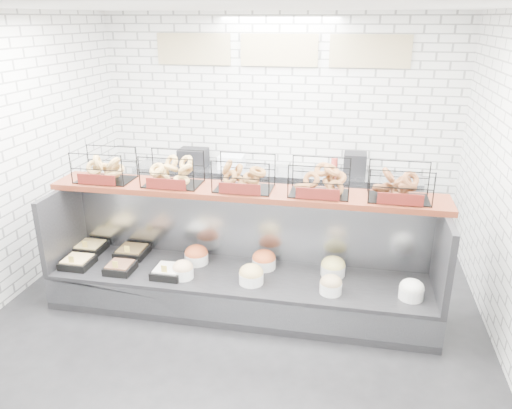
# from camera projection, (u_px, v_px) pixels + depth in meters

# --- Properties ---
(ground) EXTENTS (5.50, 5.50, 0.00)m
(ground) POSITION_uv_depth(u_px,v_px,m) (234.00, 322.00, 5.08)
(ground) COLOR black
(ground) RESTS_ON ground
(room_shell) EXTENTS (5.02, 5.51, 3.01)m
(room_shell) POSITION_uv_depth(u_px,v_px,m) (245.00, 110.00, 4.91)
(room_shell) COLOR white
(room_shell) RESTS_ON ground
(display_case) EXTENTS (4.00, 0.90, 1.20)m
(display_case) POSITION_uv_depth(u_px,v_px,m) (240.00, 277.00, 5.29)
(display_case) COLOR black
(display_case) RESTS_ON ground
(bagel_shelf) EXTENTS (4.10, 0.50, 0.40)m
(bagel_shelf) POSITION_uv_depth(u_px,v_px,m) (245.00, 178.00, 5.07)
(bagel_shelf) COLOR #4F1D11
(bagel_shelf) RESTS_ON display_case
(prep_counter) EXTENTS (4.00, 0.60, 1.20)m
(prep_counter) POSITION_uv_depth(u_px,v_px,m) (273.00, 199.00, 7.15)
(prep_counter) COLOR #93969B
(prep_counter) RESTS_ON ground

